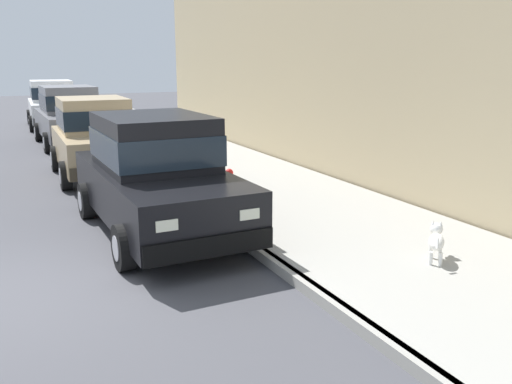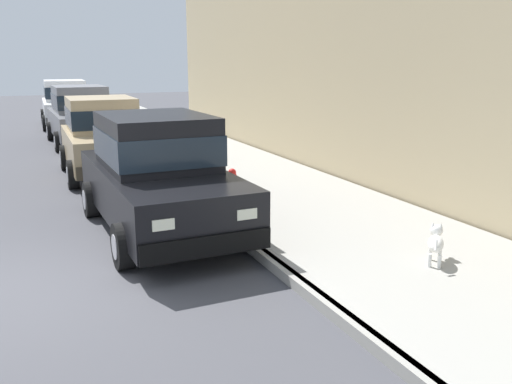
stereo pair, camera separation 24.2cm
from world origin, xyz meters
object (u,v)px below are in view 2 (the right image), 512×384
at_px(car_grey_sedan, 81,115).
at_px(car_tan_hatchback, 103,135).
at_px(fire_hydrant, 232,190).
at_px(dog_white, 436,241).
at_px(car_white_sedan, 66,103).
at_px(car_black_sedan, 158,173).

bearing_deg(car_grey_sedan, car_tan_hatchback, -90.90).
height_order(car_grey_sedan, fire_hydrant, car_grey_sedan).
relative_size(dog_white, fire_hydrant, 0.82).
height_order(car_white_sedan, fire_hydrant, car_white_sedan).
distance_m(car_tan_hatchback, car_grey_sedan, 5.51).
xyz_separation_m(car_tan_hatchback, car_white_sedan, (0.08, 11.02, 0.01)).
xyz_separation_m(car_tan_hatchback, car_grey_sedan, (0.09, 5.51, 0.01)).
distance_m(car_grey_sedan, fire_hydrant, 10.22).
bearing_deg(car_tan_hatchback, car_grey_sedan, 89.10).
distance_m(car_black_sedan, dog_white, 4.40).
relative_size(car_tan_hatchback, fire_hydrant, 5.27).
xyz_separation_m(car_black_sedan, car_grey_sedan, (-0.04, 10.50, 0.00)).
distance_m(car_white_sedan, dog_white, 19.49).
bearing_deg(dog_white, car_white_sedan, 98.78).
xyz_separation_m(car_black_sedan, car_tan_hatchback, (-0.13, 4.99, -0.01)).
distance_m(car_tan_hatchback, dog_white, 8.80).
bearing_deg(car_white_sedan, car_black_sedan, -89.80).
xyz_separation_m(car_tan_hatchback, fire_hydrant, (1.58, -4.58, -0.50)).
height_order(car_tan_hatchback, dog_white, car_tan_hatchback).
height_order(car_tan_hatchback, fire_hydrant, car_tan_hatchback).
bearing_deg(car_white_sedan, dog_white, -81.22).
relative_size(car_tan_hatchback, car_grey_sedan, 0.82).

